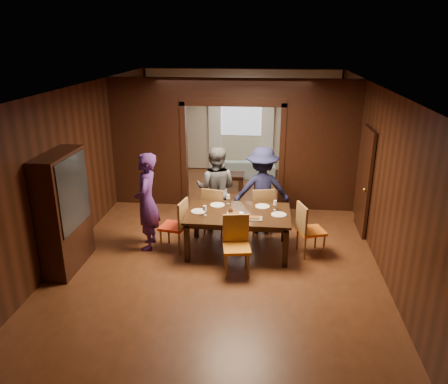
# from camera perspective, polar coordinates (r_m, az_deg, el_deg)

# --- Properties ---
(floor) EXTENTS (9.00, 9.00, 0.00)m
(floor) POSITION_cam_1_polar(r_m,az_deg,el_deg) (8.75, 0.16, -5.59)
(floor) COLOR #552D18
(floor) RESTS_ON ground
(ceiling) EXTENTS (5.50, 9.00, 0.02)m
(ceiling) POSITION_cam_1_polar(r_m,az_deg,el_deg) (7.95, 0.18, 13.65)
(ceiling) COLOR silver
(ceiling) RESTS_ON room_walls
(room_walls) EXTENTS (5.52, 9.01, 2.90)m
(room_walls) POSITION_cam_1_polar(r_m,az_deg,el_deg) (10.04, 1.27, 6.87)
(room_walls) COLOR black
(room_walls) RESTS_ON floor
(person_purple) EXTENTS (0.50, 0.70, 1.81)m
(person_purple) POSITION_cam_1_polar(r_m,az_deg,el_deg) (8.04, -10.06, -1.25)
(person_purple) COLOR #452263
(person_purple) RESTS_ON floor
(person_grey) EXTENTS (0.92, 0.76, 1.73)m
(person_grey) POSITION_cam_1_polar(r_m,az_deg,el_deg) (8.72, -1.05, 0.44)
(person_grey) COLOR #55565C
(person_grey) RESTS_ON floor
(person_navy) EXTENTS (1.22, 0.83, 1.75)m
(person_navy) POSITION_cam_1_polar(r_m,az_deg,el_deg) (8.63, 4.97, 0.22)
(person_navy) COLOR #17193A
(person_navy) RESTS_ON floor
(sofa) EXTENTS (1.80, 0.84, 0.51)m
(sofa) POSITION_cam_1_polar(r_m,az_deg,el_deg) (12.25, 2.53, 3.20)
(sofa) COLOR #9BC1CB
(sofa) RESTS_ON floor
(serving_bowl) EXTENTS (0.36, 0.36, 0.09)m
(serving_bowl) POSITION_cam_1_polar(r_m,az_deg,el_deg) (7.88, 2.24, -2.20)
(serving_bowl) COLOR black
(serving_bowl) RESTS_ON dining_table
(dining_table) EXTENTS (1.86, 1.15, 0.76)m
(dining_table) POSITION_cam_1_polar(r_m,az_deg,el_deg) (7.98, 1.83, -5.22)
(dining_table) COLOR black
(dining_table) RESTS_ON floor
(coffee_table) EXTENTS (0.80, 0.50, 0.40)m
(coffee_table) POSITION_cam_1_polar(r_m,az_deg,el_deg) (11.27, 0.60, 1.44)
(coffee_table) COLOR black
(coffee_table) RESTS_ON floor
(chair_left) EXTENTS (0.51, 0.51, 0.97)m
(chair_left) POSITION_cam_1_polar(r_m,az_deg,el_deg) (8.06, -6.64, -4.27)
(chair_left) COLOR red
(chair_left) RESTS_ON floor
(chair_right) EXTENTS (0.56, 0.56, 0.97)m
(chair_right) POSITION_cam_1_polar(r_m,az_deg,el_deg) (7.98, 11.34, -4.79)
(chair_right) COLOR orange
(chair_right) RESTS_ON floor
(chair_far_l) EXTENTS (0.53, 0.53, 0.97)m
(chair_far_l) POSITION_cam_1_polar(r_m,az_deg,el_deg) (8.69, -1.06, -2.29)
(chair_far_l) COLOR orange
(chair_far_l) RESTS_ON floor
(chair_far_r) EXTENTS (0.53, 0.53, 0.97)m
(chair_far_r) POSITION_cam_1_polar(r_m,az_deg,el_deg) (8.72, 4.83, -2.27)
(chair_far_r) COLOR orange
(chair_far_r) RESTS_ON floor
(chair_near) EXTENTS (0.50, 0.50, 0.97)m
(chair_near) POSITION_cam_1_polar(r_m,az_deg,el_deg) (7.22, 1.67, -7.12)
(chair_near) COLOR orange
(chair_near) RESTS_ON floor
(hutch) EXTENTS (0.40, 1.20, 2.00)m
(hutch) POSITION_cam_1_polar(r_m,az_deg,el_deg) (7.69, -20.15, -2.45)
(hutch) COLOR black
(hutch) RESTS_ON floor
(door_right) EXTENTS (0.06, 0.90, 2.10)m
(door_right) POSITION_cam_1_polar(r_m,az_deg,el_deg) (9.00, 17.89, 1.33)
(door_right) COLOR black
(door_right) RESTS_ON floor
(window_far) EXTENTS (1.20, 0.03, 1.30)m
(window_far) POSITION_cam_1_polar(r_m,az_deg,el_deg) (12.50, 2.27, 10.35)
(window_far) COLOR silver
(window_far) RESTS_ON back_wall
(curtain_left) EXTENTS (0.35, 0.06, 2.40)m
(curtain_left) POSITION_cam_1_polar(r_m,az_deg,el_deg) (12.61, -1.21, 8.37)
(curtain_left) COLOR white
(curtain_left) RESTS_ON back_wall
(curtain_right) EXTENTS (0.35, 0.06, 2.40)m
(curtain_right) POSITION_cam_1_polar(r_m,az_deg,el_deg) (12.52, 5.69, 8.19)
(curtain_right) COLOR white
(curtain_right) RESTS_ON back_wall
(plate_left) EXTENTS (0.27, 0.27, 0.01)m
(plate_left) POSITION_cam_1_polar(r_m,az_deg,el_deg) (7.87, -3.35, -2.53)
(plate_left) COLOR silver
(plate_left) RESTS_ON dining_table
(plate_far_l) EXTENTS (0.27, 0.27, 0.01)m
(plate_far_l) POSITION_cam_1_polar(r_m,az_deg,el_deg) (8.15, -0.87, -1.70)
(plate_far_l) COLOR white
(plate_far_l) RESTS_ON dining_table
(plate_far_r) EXTENTS (0.27, 0.27, 0.01)m
(plate_far_r) POSITION_cam_1_polar(r_m,az_deg,el_deg) (8.12, 5.04, -1.87)
(plate_far_r) COLOR silver
(plate_far_r) RESTS_ON dining_table
(plate_right) EXTENTS (0.27, 0.27, 0.01)m
(plate_right) POSITION_cam_1_polar(r_m,az_deg,el_deg) (7.78, 7.16, -2.94)
(plate_right) COLOR silver
(plate_right) RESTS_ON dining_table
(plate_near) EXTENTS (0.27, 0.27, 0.01)m
(plate_near) POSITION_cam_1_polar(r_m,az_deg,el_deg) (7.51, 1.54, -3.65)
(plate_near) COLOR white
(plate_near) RESTS_ON dining_table
(platter_a) EXTENTS (0.30, 0.20, 0.04)m
(platter_a) POSITION_cam_1_polar(r_m,az_deg,el_deg) (7.73, 1.47, -2.85)
(platter_a) COLOR gray
(platter_a) RESTS_ON dining_table
(platter_b) EXTENTS (0.30, 0.20, 0.04)m
(platter_b) POSITION_cam_1_polar(r_m,az_deg,el_deg) (7.57, 3.86, -3.39)
(platter_b) COLOR gray
(platter_b) RESTS_ON dining_table
(wineglass_left) EXTENTS (0.08, 0.08, 0.18)m
(wineglass_left) POSITION_cam_1_polar(r_m,az_deg,el_deg) (7.68, -2.52, -2.44)
(wineglass_left) COLOR silver
(wineglass_left) RESTS_ON dining_table
(wineglass_far) EXTENTS (0.08, 0.08, 0.18)m
(wineglass_far) POSITION_cam_1_polar(r_m,az_deg,el_deg) (8.20, 0.54, -0.92)
(wineglass_far) COLOR white
(wineglass_far) RESTS_ON dining_table
(wineglass_right) EXTENTS (0.08, 0.08, 0.18)m
(wineglass_right) POSITION_cam_1_polar(r_m,az_deg,el_deg) (7.96, 6.69, -1.73)
(wineglass_right) COLOR silver
(wineglass_right) RESTS_ON dining_table
(tumbler) EXTENTS (0.07, 0.07, 0.14)m
(tumbler) POSITION_cam_1_polar(r_m,az_deg,el_deg) (7.48, 2.27, -3.21)
(tumbler) COLOR white
(tumbler) RESTS_ON dining_table
(condiment_jar) EXTENTS (0.08, 0.08, 0.11)m
(condiment_jar) POSITION_cam_1_polar(r_m,az_deg,el_deg) (7.76, 0.87, -2.45)
(condiment_jar) COLOR #4B2511
(condiment_jar) RESTS_ON dining_table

